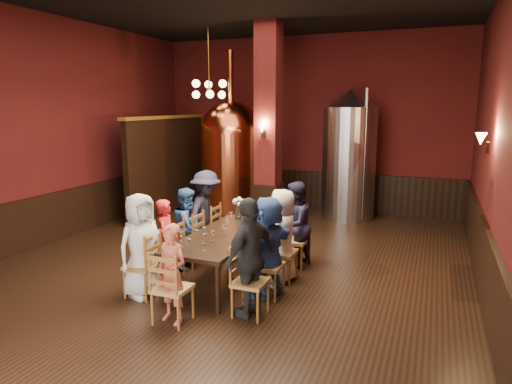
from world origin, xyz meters
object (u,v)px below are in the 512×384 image
at_px(dining_table, 225,238).
at_px(person_0, 141,245).
at_px(copper_kettle, 231,157).
at_px(steel_vessel, 349,155).
at_px(person_2, 188,228).
at_px(person_1, 167,240).
at_px(rose_vase, 239,205).

relative_size(dining_table, person_0, 1.58).
bearing_deg(copper_kettle, dining_table, -66.90).
bearing_deg(person_0, steel_vessel, 1.66).
bearing_deg(copper_kettle, person_0, -80.29).
bearing_deg(person_2, person_1, 167.34).
distance_m(person_0, person_1, 0.68).
bearing_deg(dining_table, person_0, -130.36).
bearing_deg(person_1, person_0, 165.79).
height_order(person_0, rose_vase, person_0).
xyz_separation_m(dining_table, steel_vessel, (1.05, 4.81, 0.87)).
bearing_deg(person_0, person_2, 19.72).
bearing_deg(person_0, copper_kettle, 29.51).
distance_m(dining_table, rose_vase, 1.07).
relative_size(person_2, rose_vase, 3.53).
xyz_separation_m(person_0, person_2, (0.00, 1.33, -0.07)).
bearing_deg(person_2, steel_vessel, -35.58).
bearing_deg(person_2, dining_table, -123.88).
bearing_deg(dining_table, person_2, 158.78).
bearing_deg(person_1, rose_vase, -40.33).
height_order(person_2, copper_kettle, copper_kettle).
relative_size(dining_table, person_2, 1.75).
distance_m(person_1, copper_kettle, 4.49).
distance_m(dining_table, person_0, 1.31).
xyz_separation_m(dining_table, person_0, (-0.85, -1.00, 0.07)).
xyz_separation_m(person_0, steel_vessel, (1.90, 5.81, 0.80)).
relative_size(person_1, rose_vase, 3.35).
relative_size(person_2, steel_vessel, 0.44).
relative_size(dining_table, copper_kettle, 0.60).
relative_size(dining_table, person_1, 1.84).
bearing_deg(dining_table, steel_vessel, 77.75).
bearing_deg(steel_vessel, person_2, -113.00).
distance_m(person_2, steel_vessel, 4.94).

